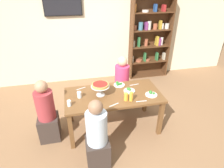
# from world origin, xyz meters

# --- Properties ---
(ground_plane) EXTENTS (12.00, 12.00, 0.00)m
(ground_plane) POSITION_xyz_m (0.00, 0.00, 0.00)
(ground_plane) COLOR #846042
(rear_partition) EXTENTS (8.00, 0.12, 2.80)m
(rear_partition) POSITION_xyz_m (0.00, 2.20, 1.40)
(rear_partition) COLOR beige
(rear_partition) RESTS_ON ground_plane
(dining_table) EXTENTS (1.67, 0.83, 0.74)m
(dining_table) POSITION_xyz_m (0.00, 0.00, 0.65)
(dining_table) COLOR brown
(dining_table) RESTS_ON ground_plane
(bookshelf) EXTENTS (1.10, 0.30, 2.21)m
(bookshelf) POSITION_xyz_m (1.47, 2.02, 1.12)
(bookshelf) COLOR #4C2D19
(bookshelf) RESTS_ON ground_plane
(television) EXTENTS (0.88, 0.05, 0.49)m
(television) POSITION_xyz_m (-0.72, 2.11, 1.99)
(television) COLOR black
(diner_far_right) EXTENTS (0.34, 0.34, 1.15)m
(diner_far_right) POSITION_xyz_m (0.35, 0.70, 0.49)
(diner_far_right) COLOR #382D28
(diner_far_right) RESTS_ON ground_plane
(diner_near_left) EXTENTS (0.34, 0.34, 1.15)m
(diner_near_left) POSITION_xyz_m (-0.41, -0.74, 0.49)
(diner_near_left) COLOR #382D28
(diner_near_left) RESTS_ON ground_plane
(diner_head_west) EXTENTS (0.34, 0.34, 1.15)m
(diner_head_west) POSITION_xyz_m (-1.15, -0.03, 0.49)
(diner_head_west) COLOR #382D28
(diner_head_west) RESTS_ON ground_plane
(deep_dish_pizza_stand) EXTENTS (0.32, 0.32, 0.22)m
(deep_dish_pizza_stand) POSITION_xyz_m (-0.22, 0.02, 0.92)
(deep_dish_pizza_stand) COLOR silver
(deep_dish_pizza_stand) RESTS_ON dining_table
(salad_plate_near_diner) EXTENTS (0.20, 0.20, 0.07)m
(salad_plate_near_diner) POSITION_xyz_m (0.64, -0.16, 0.76)
(salad_plate_near_diner) COLOR white
(salad_plate_near_diner) RESTS_ON dining_table
(salad_plate_far_diner) EXTENTS (0.20, 0.20, 0.07)m
(salad_plate_far_diner) POSITION_xyz_m (0.30, 0.04, 0.76)
(salad_plate_far_diner) COLOR white
(salad_plate_far_diner) RESTS_ON dining_table
(salad_plate_spare) EXTENTS (0.21, 0.21, 0.07)m
(salad_plate_spare) POSITION_xyz_m (0.18, 0.29, 0.76)
(salad_plate_spare) COLOR white
(salad_plate_spare) RESTS_ON dining_table
(beer_glass_amber_tall) EXTENTS (0.06, 0.06, 0.16)m
(beer_glass_amber_tall) POSITION_xyz_m (0.24, -0.26, 0.82)
(beer_glass_amber_tall) COLOR gold
(beer_glass_amber_tall) RESTS_ON dining_table
(beer_glass_amber_short) EXTENTS (0.07, 0.07, 0.13)m
(beer_glass_amber_short) POSITION_xyz_m (0.17, -0.23, 0.81)
(beer_glass_amber_short) COLOR gold
(beer_glass_amber_short) RESTS_ON dining_table
(water_glass_clear_near) EXTENTS (0.07, 0.07, 0.11)m
(water_glass_clear_near) POSITION_xyz_m (-0.58, 0.02, 0.79)
(water_glass_clear_near) COLOR white
(water_glass_clear_near) RESTS_ON dining_table
(water_glass_clear_far) EXTENTS (0.06, 0.06, 0.10)m
(water_glass_clear_far) POSITION_xyz_m (-0.76, -0.19, 0.79)
(water_glass_clear_far) COLOR white
(water_glass_clear_far) RESTS_ON dining_table
(cutlery_fork_near) EXTENTS (0.18, 0.04, 0.00)m
(cutlery_fork_near) POSITION_xyz_m (0.47, 0.24, 0.74)
(cutlery_fork_near) COLOR silver
(cutlery_fork_near) RESTS_ON dining_table
(cutlery_knife_near) EXTENTS (0.17, 0.08, 0.00)m
(cutlery_knife_near) POSITION_xyz_m (-0.54, 0.32, 0.74)
(cutlery_knife_near) COLOR silver
(cutlery_knife_near) RESTS_ON dining_table
(cutlery_fork_far) EXTENTS (0.17, 0.08, 0.00)m
(cutlery_fork_far) POSITION_xyz_m (-0.06, -0.32, 0.74)
(cutlery_fork_far) COLOR silver
(cutlery_fork_far) RESTS_ON dining_table
(cutlery_knife_far) EXTENTS (0.18, 0.02, 0.00)m
(cutlery_knife_far) POSITION_xyz_m (0.40, -0.32, 0.74)
(cutlery_knife_far) COLOR silver
(cutlery_knife_far) RESTS_ON dining_table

